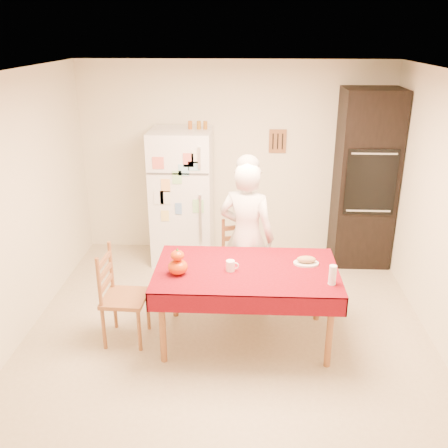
# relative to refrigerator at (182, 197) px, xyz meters

# --- Properties ---
(floor) EXTENTS (4.50, 4.50, 0.00)m
(floor) POSITION_rel_refrigerator_xyz_m (0.65, -1.88, -0.85)
(floor) COLOR tan
(floor) RESTS_ON ground
(room_shell) EXTENTS (4.02, 4.52, 2.51)m
(room_shell) POSITION_rel_refrigerator_xyz_m (0.65, -1.88, 0.77)
(room_shell) COLOR beige
(room_shell) RESTS_ON ground
(refrigerator) EXTENTS (0.75, 0.74, 1.70)m
(refrigerator) POSITION_rel_refrigerator_xyz_m (0.00, 0.00, 0.00)
(refrigerator) COLOR white
(refrigerator) RESTS_ON floor
(oven_cabinet) EXTENTS (0.70, 0.62, 2.20)m
(oven_cabinet) POSITION_rel_refrigerator_xyz_m (2.28, 0.05, 0.25)
(oven_cabinet) COLOR black
(oven_cabinet) RESTS_ON floor
(dining_table) EXTENTS (1.70, 1.00, 0.76)m
(dining_table) POSITION_rel_refrigerator_xyz_m (0.83, -1.83, -0.16)
(dining_table) COLOR brown
(dining_table) RESTS_ON floor
(chair_far) EXTENTS (0.52, 0.51, 0.95)m
(chair_far) POSITION_rel_refrigerator_xyz_m (0.78, -1.08, -0.34)
(chair_far) COLOR brown
(chair_far) RESTS_ON floor
(chair_left) EXTENTS (0.42, 0.44, 0.95)m
(chair_left) POSITION_rel_refrigerator_xyz_m (-0.39, -1.88, -0.34)
(chair_left) COLOR brown
(chair_left) RESTS_ON floor
(seated_woman) EXTENTS (0.69, 0.56, 1.63)m
(seated_woman) POSITION_rel_refrigerator_xyz_m (0.82, -1.19, -0.03)
(seated_woman) COLOR white
(seated_woman) RESTS_ON floor
(coffee_mug) EXTENTS (0.08, 0.08, 0.10)m
(coffee_mug) POSITION_rel_refrigerator_xyz_m (0.68, -1.87, -0.04)
(coffee_mug) COLOR white
(coffee_mug) RESTS_ON dining_table
(pumpkin_lower) EXTENTS (0.18, 0.18, 0.14)m
(pumpkin_lower) POSITION_rel_refrigerator_xyz_m (0.21, -1.96, -0.02)
(pumpkin_lower) COLOR #E14A05
(pumpkin_lower) RESTS_ON dining_table
(pumpkin_upper) EXTENTS (0.12, 0.12, 0.09)m
(pumpkin_upper) POSITION_rel_refrigerator_xyz_m (0.21, -1.96, 0.10)
(pumpkin_upper) COLOR #C44504
(pumpkin_upper) RESTS_ON pumpkin_lower
(wine_glass) EXTENTS (0.07, 0.07, 0.18)m
(wine_glass) POSITION_rel_refrigerator_xyz_m (1.57, -2.09, -0.00)
(wine_glass) COLOR white
(wine_glass) RESTS_ON dining_table
(bread_plate) EXTENTS (0.24, 0.24, 0.02)m
(bread_plate) POSITION_rel_refrigerator_xyz_m (1.39, -1.70, -0.08)
(bread_plate) COLOR white
(bread_plate) RESTS_ON dining_table
(bread_loaf) EXTENTS (0.18, 0.10, 0.06)m
(bread_loaf) POSITION_rel_refrigerator_xyz_m (1.39, -1.70, -0.04)
(bread_loaf) COLOR tan
(bread_loaf) RESTS_ON bread_plate
(spice_jar_left) EXTENTS (0.05, 0.05, 0.10)m
(spice_jar_left) POSITION_rel_refrigerator_xyz_m (0.12, 0.05, 0.90)
(spice_jar_left) COLOR #954E1B
(spice_jar_left) RESTS_ON refrigerator
(spice_jar_mid) EXTENTS (0.05, 0.05, 0.10)m
(spice_jar_mid) POSITION_rel_refrigerator_xyz_m (0.22, 0.05, 0.90)
(spice_jar_mid) COLOR #8E5D19
(spice_jar_mid) RESTS_ON refrigerator
(spice_jar_right) EXTENTS (0.05, 0.05, 0.10)m
(spice_jar_right) POSITION_rel_refrigerator_xyz_m (0.30, 0.05, 0.90)
(spice_jar_right) COLOR brown
(spice_jar_right) RESTS_ON refrigerator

